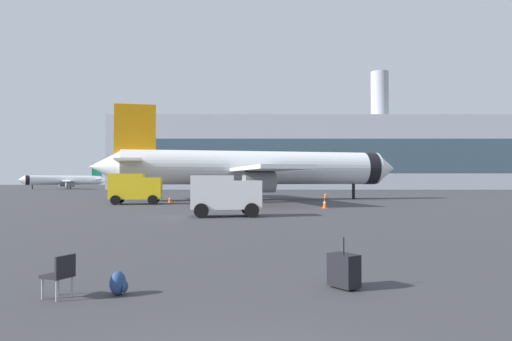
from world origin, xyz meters
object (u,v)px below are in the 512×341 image
(safety_cone_near, at_px, (170,199))
(traveller_backpack, at_px, (119,283))
(cargo_van, at_px, (225,194))
(safety_cone_far, at_px, (325,203))
(airplane_at_gate, at_px, (255,168))
(rolling_suitcase, at_px, (344,270))
(gate_chair, at_px, (61,273))
(service_truck, at_px, (136,187))
(airplane_taxiing, at_px, (65,180))
(safety_cone_mid, at_px, (326,195))

(safety_cone_near, bearing_deg, traveller_backpack, -81.06)
(cargo_van, relative_size, safety_cone_far, 5.55)
(airplane_at_gate, distance_m, rolling_suitcase, 43.35)
(traveller_backpack, height_order, gate_chair, gate_chair)
(service_truck, bearing_deg, airplane_at_gate, 38.90)
(airplane_taxiing, bearing_deg, service_truck, -63.09)
(airplane_at_gate, xyz_separation_m, safety_cone_mid, (8.96, 5.58, -3.29))
(safety_cone_near, distance_m, traveller_backpack, 37.74)
(airplane_taxiing, height_order, gate_chair, airplane_taxiing)
(airplane_taxiing, relative_size, service_truck, 3.66)
(airplane_at_gate, relative_size, cargo_van, 7.68)
(safety_cone_near, bearing_deg, cargo_van, -68.98)
(safety_cone_near, bearing_deg, rolling_suitcase, -73.97)
(safety_cone_far, bearing_deg, cargo_van, -132.73)
(safety_cone_far, distance_m, traveller_backpack, 29.33)
(service_truck, bearing_deg, safety_cone_far, -20.92)
(airplane_taxiing, bearing_deg, safety_cone_far, -55.51)
(safety_cone_far, bearing_deg, gate_chair, -108.34)
(gate_chair, bearing_deg, safety_cone_far, 71.66)
(airplane_taxiing, xyz_separation_m, safety_cone_far, (52.59, -76.56, -1.75))
(gate_chair, bearing_deg, safety_cone_mid, 75.70)
(airplane_at_gate, bearing_deg, rolling_suitcase, -87.26)
(airplane_taxiing, distance_m, rolling_suitcase, 115.05)
(cargo_van, relative_size, gate_chair, 5.37)
(service_truck, height_order, safety_cone_near, service_truck)
(service_truck, relative_size, traveller_backpack, 10.47)
(service_truck, relative_size, cargo_van, 1.09)
(airplane_at_gate, relative_size, safety_cone_far, 42.66)
(gate_chair, bearing_deg, rolling_suitcase, 8.44)
(safety_cone_near, xyz_separation_m, rolling_suitcase, (10.55, -36.72, 0.03))
(airplane_at_gate, distance_m, safety_cone_mid, 11.05)
(safety_cone_mid, height_order, gate_chair, gate_chair)
(cargo_van, xyz_separation_m, gate_chair, (-1.87, -20.23, -0.95))
(service_truck, distance_m, gate_chair, 35.75)
(airplane_at_gate, relative_size, service_truck, 7.06)
(airplane_at_gate, xyz_separation_m, safety_cone_far, (5.73, -15.63, -3.25))
(cargo_van, distance_m, gate_chair, 20.34)
(safety_cone_far, xyz_separation_m, traveller_backpack, (-8.35, -28.11, -0.18))
(service_truck, height_order, safety_cone_far, service_truck)
(safety_cone_mid, bearing_deg, airplane_at_gate, -148.09)
(safety_cone_mid, xyz_separation_m, gate_chair, (-12.64, -49.61, 0.13))
(safety_cone_near, relative_size, gate_chair, 0.86)
(cargo_van, height_order, safety_cone_mid, cargo_van)
(safety_cone_near, relative_size, safety_cone_far, 0.89)
(airplane_taxiing, xyz_separation_m, cargo_van, (45.04, -84.73, -0.71))
(rolling_suitcase, height_order, traveller_backpack, rolling_suitcase)
(airplane_taxiing, xyz_separation_m, rolling_suitcase, (48.92, -104.11, -1.76))
(cargo_van, bearing_deg, traveller_backpack, -92.30)
(cargo_van, xyz_separation_m, rolling_suitcase, (3.88, -19.38, -1.06))
(safety_cone_near, height_order, rolling_suitcase, rolling_suitcase)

